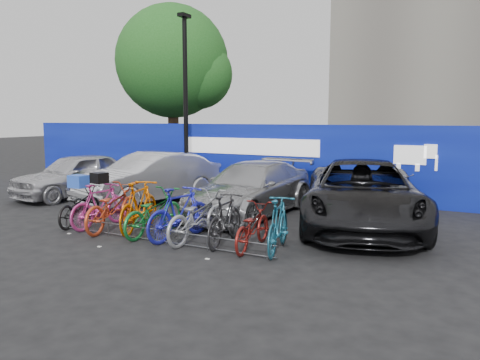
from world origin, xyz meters
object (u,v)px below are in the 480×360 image
Objects in this scene: bike_2 at (112,207)px; bike_5 at (180,213)px; car_1 at (150,178)px; tree at (177,64)px; car_0 at (77,175)px; bike_rack at (155,235)px; car_3 at (362,194)px; bike_0 at (79,206)px; bike_6 at (197,217)px; bike_7 at (225,219)px; car_2 at (251,189)px; bike_1 at (100,205)px; bike_9 at (278,225)px; bike_4 at (154,212)px; bike_3 at (139,206)px; bike_8 at (252,227)px; lamppost at (186,99)px.

bike_5 is at bearing 172.93° from bike_2.
car_1 reaches higher than bike_5.
car_0 is at bearing -82.97° from tree.
car_3 is at bearing 43.95° from bike_rack.
bike_0 is 0.87× the size of bike_6.
bike_rack is 2.77× the size of bike_6.
car_1 is 5.48m from bike_7.
car_2 is 0.84× the size of car_3.
car_0 is 2.39× the size of bike_1.
bike_2 is at bearing 163.78° from bike_rack.
car_1 is at bearing -40.81° from bike_9.
car_3 is at bearing -147.74° from bike_1.
car_2 is at bearing -81.75° from bike_6.
car_3 is at bearing -141.89° from bike_4.
bike_2 is (-5.13, -2.97, -0.26)m from car_3.
bike_2 reaches higher than bike_6.
bike_7 is (1.40, 0.55, 0.37)m from bike_rack.
bike_3 is (1.73, 0.16, 0.13)m from bike_0.
bike_1 is at bearing -27.49° from car_0.
car_3 is 4.06m from bike_6.
tree reaches higher than car_3.
car_2 reaches higher than bike_8.
car_2 reaches higher than bike_4.
car_1 is 3.76m from bike_3.
bike_3 is at bearing -12.46° from bike_4.
bike_4 is 3.00m from bike_9.
bike_7 is at bearing -51.06° from tree.
bike_3 is 1.14× the size of bike_8.
bike_2 is at bearing 5.95° from bike_6.
car_1 is 6.47m from bike_9.
bike_2 is at bearing -120.09° from car_2.
bike_7 is (2.97, 0.09, -0.01)m from bike_2.
car_1 reaches higher than bike_7.
tree is at bearing -53.36° from bike_8.
bike_8 is (1.30, -0.01, -0.08)m from bike_6.
car_2 is 3.13m from bike_7.
bike_9 is at bearing -179.28° from bike_8.
bike_5 reaches higher than bike_1.
bike_8 is at bearing -132.98° from car_3.
bike_0 is 2.24m from bike_4.
bike_3 is at bearing -170.85° from bike_2.
bike_5 is at bearing -55.16° from tree.
bike_rack is at bearing -61.93° from lamppost.
lamppost is 3.42× the size of bike_1.
car_0 is at bearing -56.94° from bike_0.
lamppost is 7.08m from bike_5.
bike_8 is at bearing -6.12° from bike_9.
bike_rack is at bearing 39.81° from bike_6.
bike_5 is (0.31, 0.47, 0.41)m from bike_rack.
car_2 is 3.96m from bike_1.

